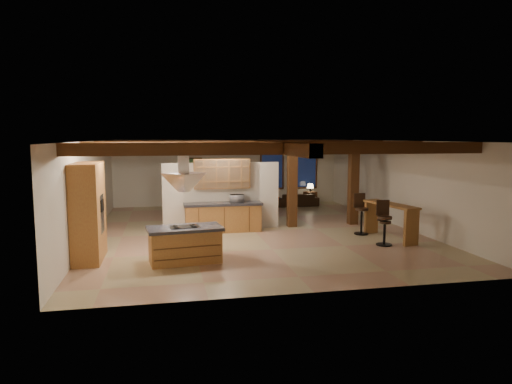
% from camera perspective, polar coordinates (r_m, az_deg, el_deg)
% --- Properties ---
extents(ground, '(12.00, 12.00, 0.00)m').
position_cam_1_polar(ground, '(14.81, -0.21, -4.90)').
color(ground, tan).
rests_on(ground, ground).
extents(room_walls, '(12.00, 12.00, 12.00)m').
position_cam_1_polar(room_walls, '(14.55, -0.21, 1.98)').
color(room_walls, beige).
rests_on(room_walls, ground).
extents(ceiling_beams, '(10.00, 12.00, 0.28)m').
position_cam_1_polar(ceiling_beams, '(14.50, -0.21, 5.84)').
color(ceiling_beams, '#3E240F').
rests_on(ceiling_beams, room_walls).
extents(timber_posts, '(2.50, 0.30, 2.90)m').
position_cam_1_polar(timber_posts, '(15.70, 8.42, 2.21)').
color(timber_posts, '#3E240F').
rests_on(timber_posts, ground).
extents(partition_wall, '(3.80, 0.18, 2.20)m').
position_cam_1_polar(partition_wall, '(14.95, -4.35, -0.53)').
color(partition_wall, beige).
rests_on(partition_wall, ground).
extents(pantry_cabinet, '(0.67, 1.60, 2.40)m').
position_cam_1_polar(pantry_cabinet, '(11.90, -20.22, -2.36)').
color(pantry_cabinet, olive).
rests_on(pantry_cabinet, ground).
extents(back_counter, '(2.50, 0.66, 0.94)m').
position_cam_1_polar(back_counter, '(14.67, -4.13, -3.14)').
color(back_counter, olive).
rests_on(back_counter, ground).
extents(upper_display_cabinet, '(1.80, 0.36, 0.95)m').
position_cam_1_polar(upper_display_cabinet, '(14.69, -4.28, 2.28)').
color(upper_display_cabinet, olive).
rests_on(upper_display_cabinet, partition_wall).
extents(range_hood, '(1.10, 1.10, 1.40)m').
position_cam_1_polar(range_hood, '(11.02, -9.00, 0.33)').
color(range_hood, silver).
rests_on(range_hood, room_walls).
extents(back_windows, '(2.70, 0.07, 1.70)m').
position_cam_1_polar(back_windows, '(20.98, 4.14, 2.70)').
color(back_windows, '#3E240F').
rests_on(back_windows, room_walls).
extents(framed_art, '(0.65, 0.05, 0.85)m').
position_cam_1_polar(framed_art, '(20.24, -7.68, 3.07)').
color(framed_art, '#3E240F').
rests_on(framed_art, room_walls).
extents(recessed_cans, '(3.16, 2.46, 0.03)m').
position_cam_1_polar(recessed_cans, '(12.29, -10.14, 6.06)').
color(recessed_cans, silver).
rests_on(recessed_cans, room_walls).
extents(kitchen_island, '(1.88, 1.16, 0.88)m').
position_cam_1_polar(kitchen_island, '(11.25, -8.87, -6.46)').
color(kitchen_island, olive).
rests_on(kitchen_island, ground).
extents(dining_table, '(1.99, 1.22, 0.67)m').
position_cam_1_polar(dining_table, '(17.73, -1.65, -1.84)').
color(dining_table, '#3D180F').
rests_on(dining_table, ground).
extents(sofa, '(1.87, 0.75, 0.54)m').
position_cam_1_polar(sofa, '(20.20, 5.12, -0.97)').
color(sofa, black).
rests_on(sofa, ground).
extents(microwave, '(0.48, 0.35, 0.25)m').
position_cam_1_polar(microwave, '(14.64, -2.39, -0.81)').
color(microwave, '#B8B7BC').
rests_on(microwave, back_counter).
extents(bar_counter, '(0.87, 2.10, 1.07)m').
position_cam_1_polar(bar_counter, '(14.11, 16.43, -2.79)').
color(bar_counter, olive).
rests_on(bar_counter, ground).
extents(side_table, '(0.60, 0.60, 0.57)m').
position_cam_1_polar(side_table, '(20.78, 6.79, -0.74)').
color(side_table, '#3E240F').
rests_on(side_table, ground).
extents(table_lamp, '(0.31, 0.31, 0.36)m').
position_cam_1_polar(table_lamp, '(20.72, 6.81, 0.74)').
color(table_lamp, black).
rests_on(table_lamp, side_table).
extents(bar_stool_a, '(0.44, 0.45, 1.25)m').
position_cam_1_polar(bar_stool_a, '(13.30, 15.71, -3.71)').
color(bar_stool_a, black).
rests_on(bar_stool_a, ground).
extents(bar_stool_b, '(0.36, 0.36, 1.02)m').
position_cam_1_polar(bar_stool_b, '(13.38, 15.74, -4.16)').
color(bar_stool_b, black).
rests_on(bar_stool_b, ground).
extents(bar_stool_c, '(0.44, 0.44, 1.27)m').
position_cam_1_polar(bar_stool_c, '(14.62, 12.99, -2.66)').
color(bar_stool_c, black).
rests_on(bar_stool_c, ground).
extents(dining_chairs, '(1.91, 1.91, 1.24)m').
position_cam_1_polar(dining_chairs, '(17.69, -1.66, -0.90)').
color(dining_chairs, '#3E240F').
rests_on(dining_chairs, ground).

